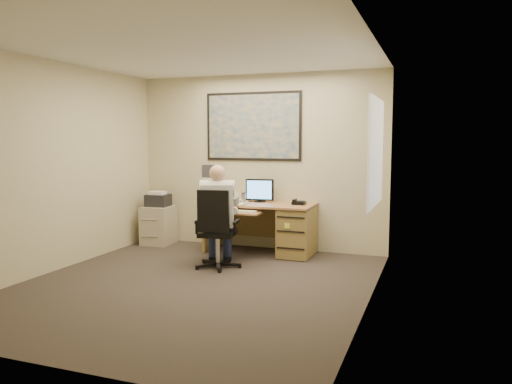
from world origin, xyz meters
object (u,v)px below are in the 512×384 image
(filing_cabinet, at_px, (159,221))
(person, at_px, (219,216))
(office_chair, at_px, (216,245))
(desk, at_px, (282,225))

(filing_cabinet, bearing_deg, person, -38.50)
(filing_cabinet, distance_m, office_chair, 1.89)
(desk, height_order, person, person)
(office_chair, xyz_separation_m, person, (0.01, 0.08, 0.38))
(filing_cabinet, relative_size, office_chair, 0.82)
(desk, bearing_deg, office_chair, -118.64)
(desk, distance_m, filing_cabinet, 2.12)
(office_chair, bearing_deg, filing_cabinet, 133.67)
(filing_cabinet, xyz_separation_m, office_chair, (1.53, -1.10, -0.06))
(desk, xyz_separation_m, filing_cabinet, (-2.12, 0.03, -0.07))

